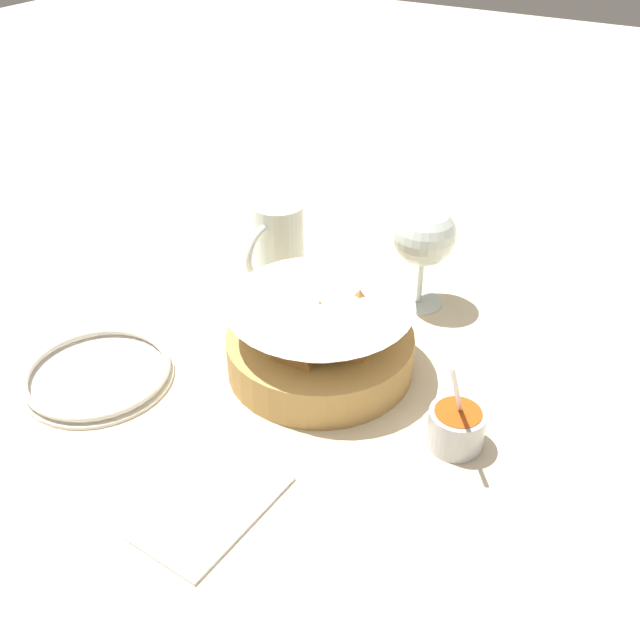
{
  "coord_description": "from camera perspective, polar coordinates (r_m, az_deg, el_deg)",
  "views": [
    {
      "loc": [
        0.6,
        0.35,
        0.53
      ],
      "look_at": [
        0.03,
        0.01,
        0.07
      ],
      "focal_mm": 40.0,
      "sensor_mm": 36.0,
      "label": 1
    }
  ],
  "objects": [
    {
      "name": "wine_glass",
      "position": [
        0.92,
        8.34,
        6.54
      ],
      "size": [
        0.08,
        0.08,
        0.14
      ],
      "color": "silver",
      "rests_on": "ground_plane"
    },
    {
      "name": "ground_plane",
      "position": [
        0.87,
        0.24,
        -2.63
      ],
      "size": [
        4.0,
        4.0,
        0.0
      ],
      "primitive_type": "plane",
      "color": "beige"
    },
    {
      "name": "side_plate",
      "position": [
        0.87,
        -17.35,
        -4.13
      ],
      "size": [
        0.17,
        0.17,
        0.01
      ],
      "color": "silver",
      "rests_on": "ground_plane"
    },
    {
      "name": "sauce_cup",
      "position": [
        0.75,
        10.85,
        -8.33
      ],
      "size": [
        0.07,
        0.06,
        0.13
      ],
      "color": "#B7B7BC",
      "rests_on": "ground_plane"
    },
    {
      "name": "food_basket",
      "position": [
        0.82,
        0.11,
        -1.53
      ],
      "size": [
        0.22,
        0.22,
        0.1
      ],
      "color": "#B2894C",
      "rests_on": "ground_plane"
    },
    {
      "name": "napkin",
      "position": [
        0.7,
        -8.61,
        -14.45
      ],
      "size": [
        0.15,
        0.1,
        0.01
      ],
      "color": "white",
      "rests_on": "ground_plane"
    },
    {
      "name": "beer_mug",
      "position": [
        0.99,
        -3.36,
        6.05
      ],
      "size": [
        0.11,
        0.07,
        0.11
      ],
      "color": "silver",
      "rests_on": "ground_plane"
    }
  ]
}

